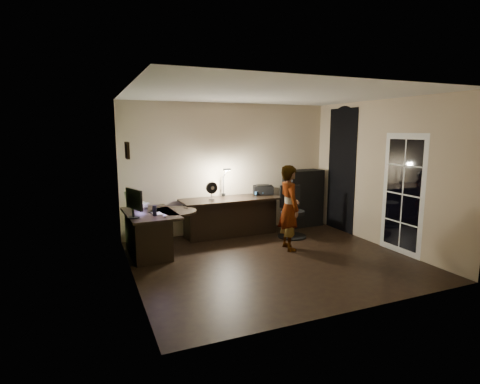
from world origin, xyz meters
name	(u,v)px	position (x,y,z in m)	size (l,w,h in m)	color
floor	(272,260)	(0.00, 0.00, -0.01)	(4.50, 4.00, 0.01)	black
ceiling	(275,94)	(0.00, 0.00, 2.71)	(4.50, 4.00, 0.01)	silver
wall_back	(229,168)	(0.00, 2.00, 1.35)	(4.50, 0.01, 2.70)	#C2AE8E
wall_front	(356,201)	(0.00, -2.00, 1.35)	(4.50, 0.01, 2.70)	#C2AE8E
wall_left	(130,188)	(-2.25, 0.00, 1.35)	(0.01, 4.00, 2.70)	#C2AE8E
wall_right	(381,174)	(2.25, 0.00, 1.35)	(0.01, 4.00, 2.70)	#C2AE8E
green_wall_overlay	(131,188)	(-2.24, 0.00, 1.35)	(0.00, 4.00, 2.70)	#425A26
arched_doorway	(341,170)	(2.24, 1.15, 1.30)	(0.01, 0.90, 2.60)	black
french_door	(403,194)	(2.24, -0.55, 1.05)	(0.02, 0.92, 2.10)	white
framed_picture	(127,150)	(-2.22, 0.45, 1.85)	(0.04, 0.30, 0.25)	black
desk_left	(151,234)	(-1.83, 1.03, 0.38)	(0.81, 1.31, 0.76)	black
desk_right	(232,217)	(-0.09, 1.63, 0.39)	(2.08, 0.73, 0.78)	black
cabinet	(303,198)	(1.70, 1.78, 0.63)	(0.84, 0.42, 1.27)	black
laptop_stand	(139,207)	(-1.98, 1.31, 0.81)	(0.25, 0.21, 0.10)	silver
laptop	(139,198)	(-1.98, 1.31, 0.97)	(0.32, 0.30, 0.22)	silver
monitor	(133,207)	(-2.14, 0.72, 0.93)	(0.10, 0.51, 0.34)	black
mouse	(165,216)	(-1.67, 0.60, 0.78)	(0.07, 0.10, 0.04)	silver
phone	(152,213)	(-1.81, 0.97, 0.76)	(0.07, 0.14, 0.01)	black
pen	(186,208)	(-1.19, 1.10, 0.76)	(0.01, 0.13, 0.01)	black
speaker	(155,211)	(-1.80, 0.73, 0.84)	(0.07, 0.07, 0.17)	black
notepad	(157,214)	(-1.74, 0.85, 0.76)	(0.14, 0.20, 0.01)	silver
desk_fan	(212,191)	(-0.55, 1.53, 0.98)	(0.23, 0.13, 0.35)	black
headphones	(259,193)	(0.56, 1.70, 0.84)	(0.19, 0.08, 0.09)	#255180
printer	(263,189)	(0.70, 1.80, 0.89)	(0.42, 0.33, 0.19)	black
desk_lamp	(223,181)	(-0.19, 1.83, 1.11)	(0.15, 0.28, 0.63)	black
office_chair	(293,212)	(1.00, 1.04, 0.52)	(0.58, 0.58, 1.03)	black
person	(289,208)	(0.54, 0.40, 0.77)	(0.55, 0.37, 1.54)	#D8A88C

